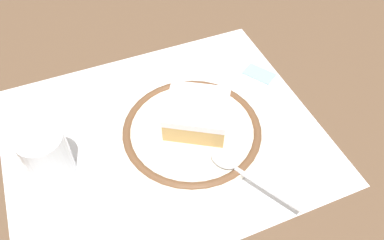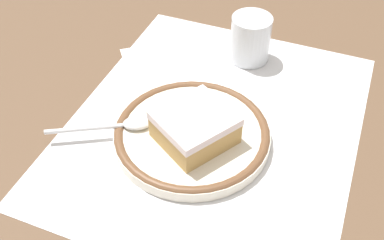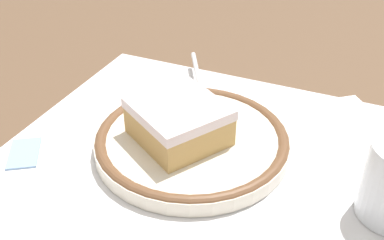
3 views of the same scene
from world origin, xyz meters
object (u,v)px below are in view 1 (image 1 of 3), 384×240
cup (47,157)px  napkin (123,223)px  sugar_packet (259,73)px  plate (192,131)px  cake_slice (197,113)px  spoon (235,167)px

cup → napkin: 0.13m
napkin → sugar_packet: 0.34m
napkin → sugar_packet: (0.29, 0.18, 0.00)m
cup → sugar_packet: size_ratio=1.44×
cup → sugar_packet: (0.35, 0.06, -0.03)m
plate → cake_slice: cake_slice is taller
cake_slice → napkin: cake_slice is taller
napkin → cake_slice: bearing=35.9°
spoon → sugar_packet: 0.21m
cake_slice → sugar_packet: size_ratio=2.34×
plate → cake_slice: bearing=36.8°
sugar_packet → napkin: bearing=-148.7°
spoon → cup: size_ratio=1.77×
spoon → cup: 0.25m
cake_slice → cup: cup is taller
cake_slice → sugar_packet: 0.16m
spoon → napkin: (-0.16, -0.01, -0.02)m
plate → napkin: size_ratio=1.62×
plate → cake_slice: (0.01, 0.01, 0.03)m
cake_slice → napkin: size_ratio=0.93×
cake_slice → sugar_packet: bearing=26.1°
spoon → cup: bearing=155.8°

